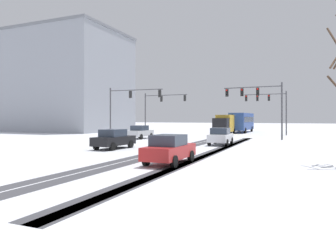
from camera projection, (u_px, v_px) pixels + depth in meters
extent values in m
cube|color=#424247|center=(212.00, 152.00, 23.38)|extent=(0.95, 34.73, 0.01)
cube|color=#424247|center=(216.00, 152.00, 23.27)|extent=(0.70, 34.73, 0.01)
cube|color=#424247|center=(165.00, 150.00, 24.89)|extent=(0.78, 34.73, 0.01)
cube|color=#424247|center=(176.00, 150.00, 24.51)|extent=(0.91, 34.73, 0.01)
cube|color=white|center=(293.00, 157.00, 19.72)|extent=(4.00, 34.73, 0.12)
cylinder|color=#47474C|center=(145.00, 114.00, 50.02)|extent=(0.18, 0.18, 6.50)
cylinder|color=#47474C|center=(166.00, 95.00, 48.55)|extent=(7.18, 0.31, 0.12)
cube|color=black|center=(161.00, 99.00, 48.84)|extent=(0.33, 0.25, 0.90)
sphere|color=red|center=(162.00, 97.00, 48.99)|extent=(0.20, 0.20, 0.20)
sphere|color=black|center=(162.00, 99.00, 48.99)|extent=(0.20, 0.20, 0.20)
sphere|color=black|center=(162.00, 101.00, 48.99)|extent=(0.20, 0.20, 0.20)
cube|color=black|center=(185.00, 98.00, 47.20)|extent=(0.33, 0.25, 0.90)
sphere|color=red|center=(185.00, 96.00, 47.35)|extent=(0.20, 0.20, 0.20)
sphere|color=black|center=(185.00, 98.00, 47.35)|extent=(0.20, 0.20, 0.20)
sphere|color=black|center=(185.00, 100.00, 47.35)|extent=(0.20, 0.20, 0.20)
cylinder|color=#47474C|center=(286.00, 113.00, 45.48)|extent=(0.18, 0.18, 6.50)
cylinder|color=#47474C|center=(265.00, 94.00, 46.70)|extent=(6.06, 0.16, 0.12)
cube|color=black|center=(269.00, 98.00, 46.46)|extent=(0.32, 0.24, 0.90)
sphere|color=red|center=(269.00, 96.00, 46.32)|extent=(0.20, 0.20, 0.20)
sphere|color=black|center=(269.00, 98.00, 46.31)|extent=(0.20, 0.20, 0.20)
sphere|color=black|center=(269.00, 100.00, 46.31)|extent=(0.20, 0.20, 0.20)
cube|color=black|center=(257.00, 98.00, 47.12)|extent=(0.32, 0.24, 0.90)
sphere|color=red|center=(257.00, 96.00, 46.97)|extent=(0.20, 0.20, 0.20)
sphere|color=black|center=(257.00, 98.00, 46.97)|extent=(0.20, 0.20, 0.20)
sphere|color=black|center=(257.00, 100.00, 46.97)|extent=(0.20, 0.20, 0.20)
cube|color=black|center=(246.00, 98.00, 47.78)|extent=(0.32, 0.24, 0.90)
sphere|color=red|center=(246.00, 96.00, 47.63)|extent=(0.20, 0.20, 0.20)
sphere|color=black|center=(246.00, 98.00, 47.63)|extent=(0.20, 0.20, 0.20)
sphere|color=black|center=(246.00, 100.00, 47.63)|extent=(0.20, 0.20, 0.20)
cylinder|color=#47474C|center=(282.00, 112.00, 34.44)|extent=(0.18, 0.18, 6.50)
cylinder|color=#47474C|center=(252.00, 87.00, 35.92)|extent=(6.53, 0.54, 0.12)
cube|color=black|center=(258.00, 92.00, 35.62)|extent=(0.33, 0.26, 0.90)
sphere|color=red|center=(257.00, 89.00, 35.48)|extent=(0.20, 0.20, 0.20)
sphere|color=black|center=(257.00, 92.00, 35.48)|extent=(0.20, 0.20, 0.20)
sphere|color=black|center=(257.00, 94.00, 35.48)|extent=(0.20, 0.20, 0.20)
cube|color=black|center=(242.00, 92.00, 36.43)|extent=(0.33, 0.26, 0.90)
sphere|color=red|center=(242.00, 90.00, 36.29)|extent=(0.20, 0.20, 0.20)
sphere|color=black|center=(242.00, 92.00, 36.29)|extent=(0.20, 0.20, 0.20)
sphere|color=black|center=(242.00, 95.00, 36.28)|extent=(0.20, 0.20, 0.20)
cube|color=black|center=(227.00, 93.00, 37.23)|extent=(0.33, 0.26, 0.90)
sphere|color=red|center=(227.00, 90.00, 37.09)|extent=(0.20, 0.20, 0.20)
sphere|color=black|center=(227.00, 93.00, 37.09)|extent=(0.20, 0.20, 0.20)
sphere|color=black|center=(227.00, 95.00, 37.09)|extent=(0.20, 0.20, 0.20)
cylinder|color=#47474C|center=(110.00, 113.00, 40.81)|extent=(0.18, 0.18, 6.50)
cylinder|color=#47474C|center=(136.00, 90.00, 39.54)|extent=(7.36, 0.42, 0.12)
cube|color=black|center=(130.00, 94.00, 39.79)|extent=(0.33, 0.25, 0.90)
sphere|color=red|center=(131.00, 92.00, 39.94)|extent=(0.20, 0.20, 0.20)
sphere|color=black|center=(131.00, 95.00, 39.94)|extent=(0.20, 0.20, 0.20)
sphere|color=black|center=(131.00, 97.00, 39.94)|extent=(0.20, 0.20, 0.20)
cube|color=black|center=(160.00, 94.00, 38.36)|extent=(0.33, 0.25, 0.90)
sphere|color=red|center=(160.00, 91.00, 38.52)|extent=(0.20, 0.20, 0.20)
sphere|color=black|center=(160.00, 94.00, 38.51)|extent=(0.20, 0.20, 0.20)
sphere|color=black|center=(160.00, 96.00, 38.51)|extent=(0.20, 0.20, 0.20)
cube|color=#B7BABF|center=(140.00, 133.00, 38.34)|extent=(1.79, 4.14, 0.70)
cube|color=#2D3847|center=(140.00, 128.00, 38.21)|extent=(1.60, 1.94, 0.60)
cylinder|color=black|center=(140.00, 135.00, 39.83)|extent=(0.23, 0.64, 0.64)
cylinder|color=black|center=(151.00, 136.00, 39.16)|extent=(0.23, 0.64, 0.64)
cylinder|color=black|center=(129.00, 136.00, 37.51)|extent=(0.23, 0.64, 0.64)
cylinder|color=black|center=(141.00, 137.00, 36.85)|extent=(0.23, 0.64, 0.64)
cube|color=silver|center=(221.00, 138.00, 29.57)|extent=(1.83, 4.15, 0.70)
cube|color=#2D3847|center=(220.00, 131.00, 29.43)|extent=(1.62, 1.95, 0.60)
cylinder|color=black|center=(215.00, 140.00, 31.04)|extent=(0.24, 0.65, 0.64)
cylinder|color=black|center=(232.00, 141.00, 30.46)|extent=(0.24, 0.65, 0.64)
cylinder|color=black|center=(209.00, 142.00, 28.67)|extent=(0.24, 0.65, 0.64)
cylinder|color=black|center=(227.00, 143.00, 28.09)|extent=(0.24, 0.65, 0.64)
cube|color=black|center=(114.00, 141.00, 25.77)|extent=(1.93, 4.19, 0.70)
cube|color=#2D3847|center=(113.00, 133.00, 25.64)|extent=(1.67, 1.99, 0.60)
cylinder|color=black|center=(115.00, 143.00, 27.26)|extent=(0.26, 0.65, 0.64)
cylinder|color=black|center=(131.00, 144.00, 26.55)|extent=(0.26, 0.65, 0.64)
cylinder|color=black|center=(96.00, 146.00, 24.98)|extent=(0.26, 0.65, 0.64)
cylinder|color=black|center=(113.00, 147.00, 24.27)|extent=(0.26, 0.65, 0.64)
cube|color=red|center=(170.00, 152.00, 17.44)|extent=(1.76, 4.13, 0.70)
cube|color=#2D3847|center=(168.00, 140.00, 17.31)|extent=(1.59, 1.92, 0.60)
cylinder|color=black|center=(166.00, 155.00, 18.93)|extent=(0.23, 0.64, 0.64)
cylinder|color=black|center=(191.00, 156.00, 18.27)|extent=(0.23, 0.64, 0.64)
cylinder|color=black|center=(146.00, 160.00, 16.60)|extent=(0.23, 0.64, 0.64)
cylinder|color=black|center=(174.00, 162.00, 15.95)|extent=(0.23, 0.64, 0.64)
cube|color=#284793|center=(242.00, 121.00, 55.17)|extent=(2.60, 11.02, 2.90)
cube|color=#283342|center=(242.00, 119.00, 55.18)|extent=(2.63, 10.14, 0.90)
cylinder|color=black|center=(245.00, 130.00, 51.16)|extent=(0.31, 0.96, 0.96)
cylinder|color=black|center=(231.00, 130.00, 52.10)|extent=(0.31, 0.96, 0.96)
cylinder|color=black|center=(252.00, 129.00, 57.72)|extent=(0.31, 0.96, 0.96)
cylinder|color=black|center=(239.00, 129.00, 58.66)|extent=(0.31, 0.96, 0.96)
cube|color=black|center=(221.00, 125.00, 45.70)|extent=(2.15, 2.25, 2.10)
cube|color=gold|center=(226.00, 123.00, 49.15)|extent=(2.32, 5.25, 2.60)
cylinder|color=black|center=(228.00, 132.00, 45.73)|extent=(0.30, 0.85, 0.84)
cylinder|color=black|center=(215.00, 132.00, 46.48)|extent=(0.30, 0.85, 0.84)
cylinder|color=black|center=(234.00, 131.00, 50.09)|extent=(0.30, 0.85, 0.84)
cylinder|color=black|center=(221.00, 131.00, 50.84)|extent=(0.30, 0.85, 0.84)
cylinder|color=#4C3828|center=(334.00, 61.00, 16.82)|extent=(0.61, 1.23, 0.93)
cylinder|color=#4C3828|center=(333.00, 38.00, 16.41)|extent=(0.60, 1.39, 1.51)
cube|color=#9399A3|center=(65.00, 84.00, 61.75)|extent=(22.33, 16.90, 18.67)
cube|color=slate|center=(65.00, 36.00, 61.82)|extent=(22.63, 17.20, 0.50)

